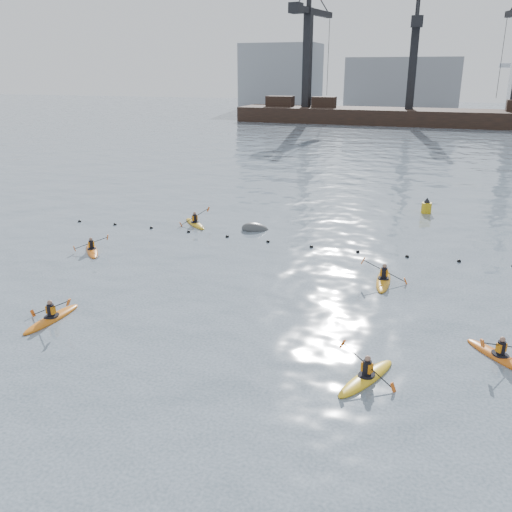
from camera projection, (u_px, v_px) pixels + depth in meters
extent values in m
plane|color=#3C4A58|center=(89.00, 473.00, 15.43)|extent=(400.00, 400.00, 0.00)
sphere|color=black|center=(80.00, 222.00, 40.82)|extent=(0.24, 0.24, 0.24)
sphere|color=black|center=(115.00, 225.00, 40.02)|extent=(0.24, 0.24, 0.24)
sphere|color=black|center=(151.00, 228.00, 39.15)|extent=(0.24, 0.24, 0.24)
sphere|color=black|center=(189.00, 232.00, 38.18)|extent=(0.24, 0.24, 0.24)
sphere|color=black|center=(227.00, 237.00, 37.12)|extent=(0.24, 0.24, 0.24)
sphere|color=black|center=(268.00, 242.00, 36.03)|extent=(0.24, 0.24, 0.24)
sphere|color=black|center=(311.00, 247.00, 34.97)|extent=(0.24, 0.24, 0.24)
sphere|color=black|center=(358.00, 252.00, 34.00)|extent=(0.24, 0.24, 0.24)
sphere|color=black|center=(407.00, 257.00, 33.14)|extent=(0.24, 0.24, 0.24)
sphere|color=black|center=(459.00, 261.00, 32.34)|extent=(0.24, 0.24, 0.24)
cube|color=black|center=(408.00, 120.00, 113.22)|extent=(72.00, 12.00, 4.50)
cube|color=black|center=(280.00, 101.00, 120.93)|extent=(6.00, 3.00, 2.20)
cube|color=black|center=(324.00, 102.00, 117.79)|extent=(5.00, 3.00, 2.20)
cube|color=black|center=(307.00, 59.00, 116.14)|extent=(1.85, 1.85, 20.00)
cube|color=black|center=(314.00, 12.00, 115.30)|extent=(4.31, 17.93, 1.20)
cube|color=black|center=(296.00, 8.00, 107.89)|extent=(2.62, 2.94, 2.00)
cube|color=black|center=(413.00, 66.00, 109.72)|extent=(1.73, 1.73, 17.00)
cube|color=black|center=(416.00, 24.00, 109.20)|extent=(2.50, 15.05, 1.20)
cube|color=black|center=(417.00, 21.00, 102.33)|extent=(2.42, 2.78, 2.00)
cube|color=black|center=(418.00, 6.00, 106.13)|extent=(0.87, 0.87, 5.00)
cube|color=gray|center=(281.00, 76.00, 158.79)|extent=(22.00, 14.00, 18.00)
cube|color=gray|center=(403.00, 84.00, 148.45)|extent=(30.00, 14.00, 14.00)
ellipsoid|color=orange|center=(52.00, 319.00, 24.83)|extent=(0.89, 3.50, 0.35)
cylinder|color=black|center=(51.00, 316.00, 24.79)|extent=(0.69, 0.69, 0.07)
cylinder|color=black|center=(51.00, 310.00, 24.69)|extent=(0.33, 0.33, 0.56)
cube|color=orange|center=(51.00, 310.00, 24.68)|extent=(0.40, 0.26, 0.37)
sphere|color=#8C6651|center=(50.00, 303.00, 24.57)|extent=(0.23, 0.23, 0.23)
cylinder|color=black|center=(50.00, 308.00, 24.65)|extent=(2.17, 0.16, 1.07)
cube|color=#D85914|center=(33.00, 314.00, 25.21)|extent=(0.22, 0.16, 0.36)
cube|color=#D85914|center=(68.00, 302.00, 24.09)|extent=(0.22, 0.16, 0.36)
ellipsoid|color=yellow|center=(366.00, 378.00, 20.06)|extent=(2.05, 3.48, 0.35)
cylinder|color=black|center=(366.00, 375.00, 20.02)|extent=(0.86, 0.86, 0.07)
cylinder|color=black|center=(367.00, 368.00, 19.92)|extent=(0.33, 0.33, 0.57)
cube|color=orange|center=(367.00, 367.00, 19.91)|extent=(0.46, 0.38, 0.37)
sphere|color=#8C6651|center=(368.00, 359.00, 19.79)|extent=(0.23, 0.23, 0.23)
cylinder|color=black|center=(367.00, 365.00, 19.88)|extent=(2.03, 0.93, 1.04)
cube|color=#D85914|center=(343.00, 344.00, 20.45)|extent=(0.25, 0.22, 0.36)
cube|color=#D85914|center=(393.00, 388.00, 19.31)|extent=(0.25, 0.22, 0.36)
ellipsoid|color=orange|center=(92.00, 251.00, 34.21)|extent=(2.57, 2.88, 0.32)
cylinder|color=black|center=(92.00, 249.00, 34.17)|extent=(0.85, 0.85, 0.06)
cylinder|color=black|center=(91.00, 244.00, 34.08)|extent=(0.30, 0.30, 0.52)
cube|color=orange|center=(91.00, 244.00, 34.07)|extent=(0.42, 0.40, 0.34)
sphere|color=#8C6651|center=(91.00, 239.00, 33.96)|extent=(0.21, 0.21, 0.21)
cylinder|color=black|center=(91.00, 243.00, 34.05)|extent=(1.67, 1.42, 0.60)
cube|color=#D85914|center=(75.00, 249.00, 33.79)|extent=(0.19, 0.19, 0.34)
cube|color=#D85914|center=(108.00, 237.00, 34.31)|extent=(0.19, 0.19, 0.34)
ellipsoid|color=orange|center=(383.00, 281.00, 29.32)|extent=(0.92, 3.66, 0.36)
cylinder|color=black|center=(384.00, 278.00, 29.27)|extent=(0.72, 0.72, 0.07)
cylinder|color=black|center=(384.00, 273.00, 29.17)|extent=(0.34, 0.34, 0.59)
cube|color=orange|center=(384.00, 272.00, 29.16)|extent=(0.42, 0.27, 0.39)
sphere|color=#8C6651|center=(385.00, 266.00, 29.04)|extent=(0.24, 0.24, 0.24)
cylinder|color=black|center=(384.00, 271.00, 29.13)|extent=(2.29, 0.17, 1.05)
cube|color=#D85914|center=(363.00, 261.00, 29.29)|extent=(0.22, 0.17, 0.37)
cube|color=#D85914|center=(406.00, 281.00, 28.98)|extent=(0.22, 0.17, 0.37)
ellipsoid|color=#CE5E13|center=(500.00, 358.00, 21.51)|extent=(2.84, 2.92, 0.34)
cylinder|color=black|center=(500.00, 354.00, 21.47)|extent=(0.90, 0.90, 0.06)
cylinder|color=black|center=(501.00, 348.00, 21.37)|extent=(0.32, 0.32, 0.55)
cube|color=orange|center=(501.00, 347.00, 21.37)|extent=(0.44, 0.43, 0.36)
sphere|color=#8C6651|center=(503.00, 339.00, 21.25)|extent=(0.22, 0.22, 0.22)
cylinder|color=black|center=(502.00, 345.00, 21.34)|extent=(1.63, 1.57, 0.78)
cube|color=#D85914|center=(482.00, 343.00, 20.80)|extent=(0.22, 0.22, 0.36)
ellipsoid|color=gold|center=(195.00, 224.00, 40.13)|extent=(2.92, 2.87, 0.34)
cylinder|color=black|center=(195.00, 222.00, 40.09)|extent=(0.91, 0.91, 0.06)
cylinder|color=black|center=(195.00, 218.00, 39.99)|extent=(0.32, 0.32, 0.55)
cube|color=orange|center=(195.00, 218.00, 39.99)|extent=(0.44, 0.44, 0.36)
sphere|color=#8C6651|center=(195.00, 213.00, 39.87)|extent=(0.22, 0.22, 0.22)
cylinder|color=black|center=(195.00, 217.00, 39.96)|extent=(1.52, 1.56, 1.02)
cube|color=#D85914|center=(181.00, 225.00, 39.65)|extent=(0.25, 0.25, 0.35)
cube|color=#D85914|center=(208.00, 209.00, 40.26)|extent=(0.25, 0.25, 0.35)
ellipsoid|color=#3C3E41|center=(255.00, 230.00, 38.81)|extent=(2.49, 2.02, 1.41)
cylinder|color=gold|center=(426.00, 209.00, 43.27)|extent=(0.79, 0.79, 1.01)
cone|color=black|center=(427.00, 200.00, 43.03)|extent=(0.49, 0.49, 0.39)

